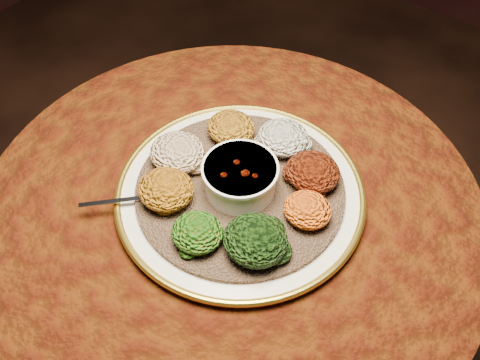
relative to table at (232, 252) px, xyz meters
The scene contains 13 objects.
table is the anchor object (origin of this frame).
platter 0.19m from the table, 67.60° to the left, with size 0.49×0.49×0.02m.
injera 0.20m from the table, 67.60° to the left, with size 0.39×0.39×0.01m, color brown.
stew_bowl 0.24m from the table, 67.60° to the left, with size 0.14×0.14×0.06m.
spoon 0.26m from the table, 136.98° to the right, with size 0.11×0.11×0.01m.
portion_ayib 0.28m from the table, 85.78° to the left, with size 0.10×0.10×0.05m, color beige.
portion_kitfo 0.28m from the table, 47.62° to the left, with size 0.10×0.10×0.05m, color black.
portion_tikil 0.27m from the table, 15.01° to the left, with size 0.09×0.08×0.04m, color #AA7B0E.
portion_gomen 0.27m from the table, 33.27° to the right, with size 0.11×0.11×0.05m, color black.
portion_mixveg 0.26m from the table, 80.66° to the right, with size 0.09×0.09×0.04m, color #9A3C09.
portion_kik 0.26m from the table, 136.55° to the right, with size 0.10×0.10×0.05m, color #9E560D.
portion_timatim 0.27m from the table, behind, with size 0.11×0.10×0.05m, color maroon.
portion_shiro 0.27m from the table, 127.01° to the left, with size 0.10×0.09×0.05m, color #926311.
Camera 1 is at (0.38, -0.47, 1.54)m, focal length 40.00 mm.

